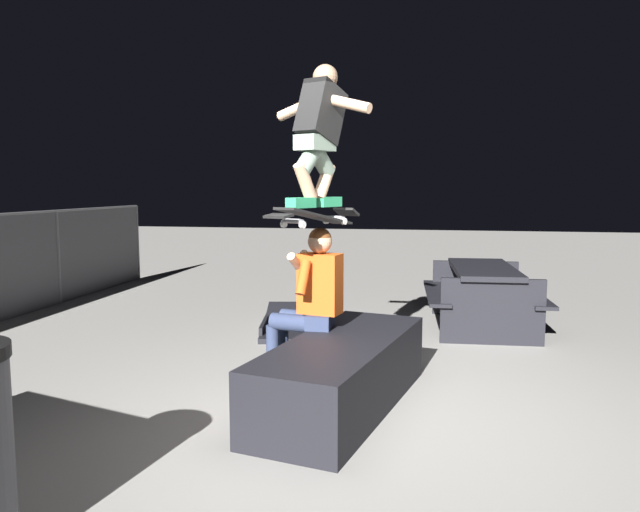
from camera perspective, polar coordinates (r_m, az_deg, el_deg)
name	(u,v)px	position (r m, az deg, el deg)	size (l,w,h in m)	color
ground_plane	(358,418)	(4.60, 3.60, -15.04)	(40.00, 40.00, 0.00)	gray
ledge_box_main	(342,374)	(4.72, 2.13, -11.06)	(2.07, 0.74, 0.53)	black
person_sitting_on_ledge	(308,298)	(5.04, -1.15, -4.03)	(0.59, 0.78, 1.36)	#2D3856
skateboard	(315,217)	(4.76, -0.48, 3.76)	(1.01, 0.61, 0.16)	black
skater_airborne	(319,129)	(4.82, -0.08, 11.96)	(0.63, 0.84, 1.12)	#2D9E66
kicker_ramp	(304,327)	(7.17, -1.56, -6.69)	(1.40, 1.16, 0.31)	black
picnic_table_back	(483,287)	(7.48, 15.18, -2.87)	(1.77, 1.43, 0.75)	black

